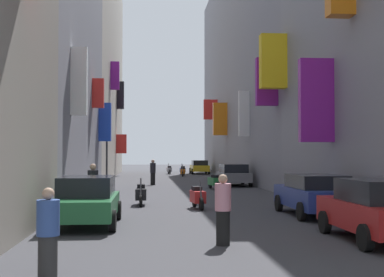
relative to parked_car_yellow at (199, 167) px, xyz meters
The scene contains 20 objects.
ground_plane 21.81m from the parked_car_yellow, 99.30° to the right, with size 140.00×140.00×0.00m, color #38383D.
building_left_mid_a 31.53m from the parked_car_yellow, 112.32° to the right, with size 6.75×16.96×18.72m.
building_left_mid_b 15.87m from the parked_car_yellow, 154.30° to the right, with size 7.00×28.07×20.32m.
building_right_mid_b 14.04m from the parked_car_yellow, 65.29° to the right, with size 7.37×36.42×19.70m.
parked_car_yellow is the anchor object (origin of this frame).
parked_car_red 42.27m from the parked_car_yellow, 89.89° to the right, with size 1.92×3.90×1.50m.
parked_car_blue 37.06m from the parked_car_yellow, 89.65° to the right, with size 1.95×4.26×1.41m.
parked_car_green 39.47m from the parked_car_yellow, 100.64° to the right, with size 1.90×4.10×1.44m.
parked_car_grey 20.33m from the parked_car_yellow, 89.43° to the right, with size 1.98×4.17×1.43m.
scooter_silver 3.22m from the parked_car_yellow, behind, with size 0.52×1.92×1.13m.
scooter_black 33.37m from the parked_car_yellow, 99.92° to the right, with size 0.45×2.00×1.13m.
scooter_blue 2.26m from the parked_car_yellow, 146.67° to the right, with size 0.55×1.81×1.13m.
scooter_red 34.65m from the parked_car_yellow, 95.88° to the right, with size 0.55×1.77×1.13m.
scooter_orange 6.12m from the parked_car_yellow, 110.60° to the right, with size 0.55×1.85×1.13m.
scooter_green 23.47m from the parked_car_yellow, 93.65° to the right, with size 0.64×1.87×1.13m.
pedestrian_crossing 42.64m from the parked_car_yellow, 95.04° to the right, with size 0.54×0.54×1.64m.
pedestrian_near_left 46.11m from the parked_car_yellow, 98.91° to the right, with size 0.44×0.44×1.55m.
pedestrian_near_right 19.71m from the parked_car_yellow, 105.03° to the right, with size 0.49×0.49×1.72m.
pedestrian_mid_street 36.41m from the parked_car_yellow, 101.77° to the right, with size 0.53×0.53×1.76m.
traffic_light_near_corner 22.54m from the parked_car_yellow, 111.07° to the right, with size 0.26×0.34×3.98m.
Camera 1 is at (-1.97, -2.89, 2.11)m, focal length 48.52 mm.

